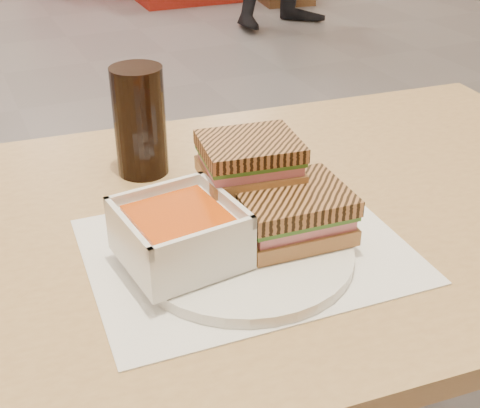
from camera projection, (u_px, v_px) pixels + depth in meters
name	position (u px, v px, depth m)	size (l,w,h in m)	color
main_table	(242.00, 282.00, 0.93)	(1.26, 0.81, 0.75)	tan
tray_liner	(247.00, 250.00, 0.79)	(0.40, 0.32, 0.00)	white
plate	(244.00, 253.00, 0.77)	(0.26, 0.26, 0.01)	white
soup_bowl	(180.00, 236.00, 0.74)	(0.14, 0.14, 0.07)	white
panini_lower	(292.00, 212.00, 0.78)	(0.14, 0.12, 0.06)	#B07D43
panini_upper	(250.00, 159.00, 0.80)	(0.13, 0.12, 0.05)	#B07D43
cola_glass	(140.00, 121.00, 0.94)	(0.08, 0.08, 0.16)	black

